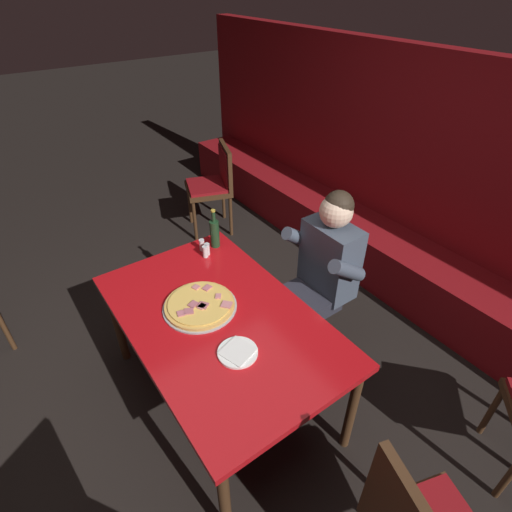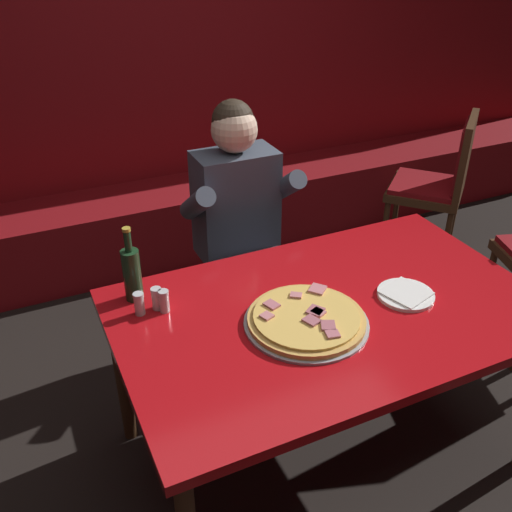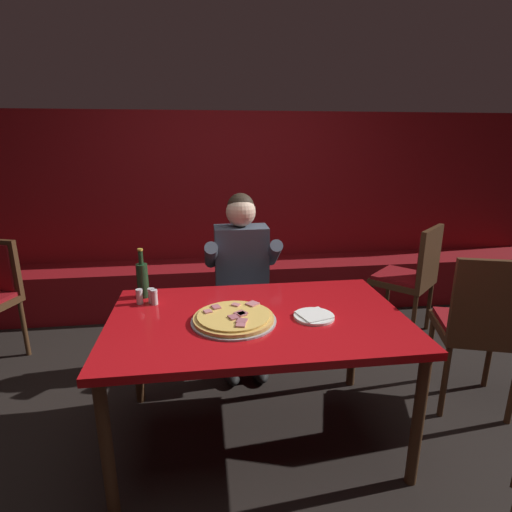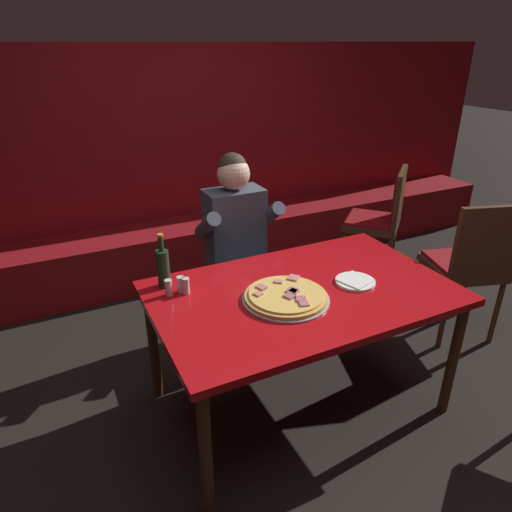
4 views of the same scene
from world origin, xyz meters
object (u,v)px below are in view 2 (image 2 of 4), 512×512
Objects in this scene: main_dining_table at (330,323)px; shaker_red_pepper_flakes at (139,305)px; plate_white_paper at (406,294)px; dining_chair_near_right at (440,179)px; pizza at (306,319)px; beer_bottle at (132,273)px; diner_seated_blue_shirt at (243,225)px; shaker_oregano at (157,300)px; shaker_parmesan at (164,302)px.

shaker_red_pepper_flakes is (-0.63, 0.25, 0.11)m from main_dining_table.
dining_chair_near_right reaches higher than plate_white_paper.
beer_bottle is at bearing 141.03° from pizza.
dining_chair_near_right is at bearing 11.83° from diner_seated_blue_shirt.
dining_chair_near_right is at bearing 21.81° from shaker_red_pepper_flakes.
beer_bottle reaches higher than plate_white_paper.
diner_seated_blue_shirt is at bearing 42.94° from shaker_oregano.
beer_bottle is at bearing 121.38° from shaker_parmesan.
plate_white_paper is at bearing -24.30° from beer_bottle.
plate_white_paper is 2.44× the size of shaker_red_pepper_flakes.
shaker_red_pepper_flakes is 0.83m from diner_seated_blue_shirt.
plate_white_paper is (0.29, -0.06, 0.08)m from main_dining_table.
pizza is (-0.13, -0.05, 0.09)m from main_dining_table.
shaker_red_pepper_flakes reaches higher than pizza.
diner_seated_blue_shirt reaches higher than pizza.
pizza is at bearing 178.62° from plate_white_paper.
main_dining_table is at bearing 20.18° from pizza.
plate_white_paper is 0.91m from shaker_oregano.
shaker_red_pepper_flakes reaches higher than plate_white_paper.
diner_seated_blue_shirt reaches higher than plate_white_paper.
beer_bottle is (-0.50, 0.40, 0.09)m from pizza.
shaker_oregano is 0.78m from diner_seated_blue_shirt.
shaker_parmesan reaches higher than main_dining_table.
beer_bottle is at bearing -145.47° from diner_seated_blue_shirt.
shaker_oregano is at bearing -59.98° from beer_bottle.
shaker_red_pepper_flakes is (-0.92, 0.31, 0.03)m from plate_white_paper.
plate_white_paper is 0.22× the size of dining_chair_near_right.
main_dining_table is 3.55× the size of pizza.
diner_seated_blue_shirt is (0.00, 0.78, 0.03)m from main_dining_table.
beer_bottle is at bearing 150.42° from main_dining_table.
main_dining_table is at bearing -143.38° from dining_chair_near_right.
main_dining_table is at bearing -22.75° from shaker_parmesan.
shaker_red_pepper_flakes is at bearing -139.87° from diner_seated_blue_shirt.
dining_chair_near_right is (1.47, 1.09, -0.12)m from main_dining_table.
shaker_parmesan is at bearing 146.61° from pizza.
shaker_oregano is at bearing 155.74° from main_dining_table.
pizza is 1.97m from dining_chair_near_right.
plate_white_paper is 2.44× the size of shaker_oregano.
shaker_oregano is at bearing 4.28° from shaker_red_pepper_flakes.
pizza is 5.03× the size of shaker_parmesan.
shaker_parmesan is (-0.84, 0.29, 0.03)m from plate_white_paper.
diner_seated_blue_shirt reaches higher than shaker_red_pepper_flakes.
pizza is 5.03× the size of shaker_red_pepper_flakes.
main_dining_table is 5.25× the size of beer_bottle.
shaker_oregano reaches higher than plate_white_paper.
dining_chair_near_right is (1.60, 1.14, -0.20)m from pizza.
shaker_oregano reaches higher than main_dining_table.
shaker_oregano is (-0.44, 0.30, 0.02)m from pizza.
shaker_parmesan is 1.00× the size of shaker_red_pepper_flakes.
main_dining_table is 0.16m from pizza.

